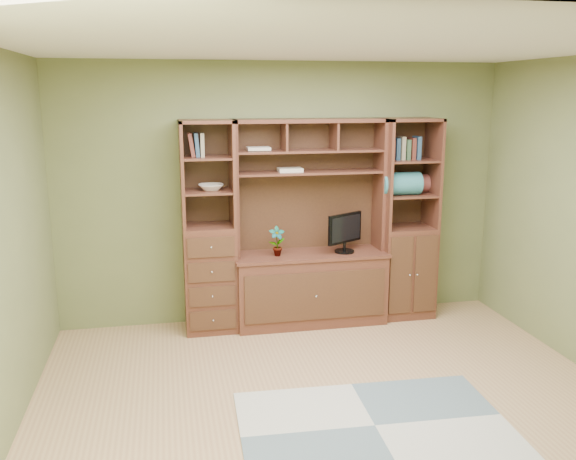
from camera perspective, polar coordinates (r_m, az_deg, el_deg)
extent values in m
cube|color=tan|center=(4.74, 4.42, -16.24)|extent=(4.60, 4.10, 0.04)
cube|color=white|center=(4.16, 5.05, 16.89)|extent=(4.60, 4.10, 0.04)
cube|color=olive|center=(6.18, -0.46, 3.46)|extent=(4.50, 0.04, 2.60)
cube|color=olive|center=(2.51, 17.78, -11.25)|extent=(4.50, 0.04, 2.60)
cube|color=#52291C|center=(6.02, 2.13, 0.54)|extent=(1.54, 0.53, 2.05)
cube|color=#52291C|center=(5.91, -7.43, 0.21)|extent=(0.50, 0.45, 2.05)
cube|color=#52291C|center=(6.37, 11.04, 1.00)|extent=(0.55, 0.45, 2.05)
cube|color=gray|center=(4.54, 8.13, -17.71)|extent=(1.94, 1.33, 0.01)
cube|color=black|center=(6.08, 5.35, 0.41)|extent=(0.49, 0.40, 0.55)
imported|color=#A34437|center=(5.95, -1.04, -1.06)|extent=(0.15, 0.10, 0.29)
cube|color=beige|center=(5.98, 0.19, 5.65)|extent=(0.23, 0.17, 0.04)
imported|color=silver|center=(5.84, -7.22, 4.00)|extent=(0.24, 0.24, 0.06)
cube|color=#2E727A|center=(6.23, 10.49, 4.29)|extent=(0.40, 0.23, 0.23)
cube|color=brown|center=(6.42, 11.54, 4.28)|extent=(0.33, 0.18, 0.18)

